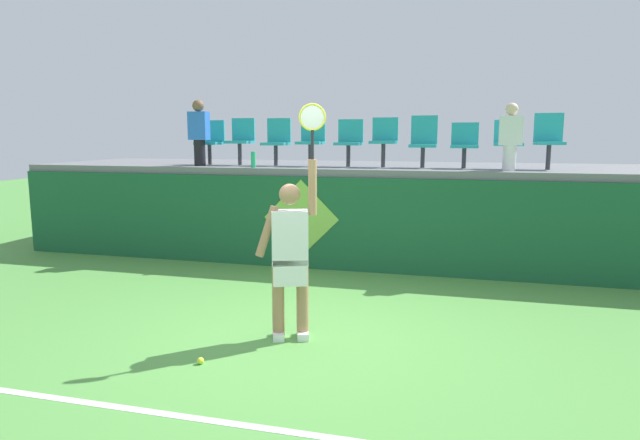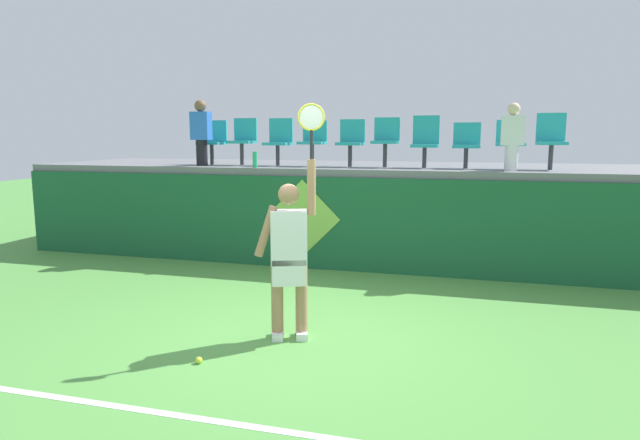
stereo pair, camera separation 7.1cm
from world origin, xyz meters
TOP-DOWN VIEW (x-y plane):
  - ground_plane at (0.00, 0.00)m, footprint 40.00×40.00m
  - court_back_wall at (0.00, 3.20)m, footprint 12.41×0.20m
  - spectator_platform at (0.00, 4.67)m, footprint 12.41×3.02m
  - court_baseline_stripe at (0.00, -1.78)m, footprint 11.17×0.08m
  - tennis_player at (-0.08, 0.05)m, footprint 0.73×0.37m
  - tennis_ball at (-0.71, -0.83)m, footprint 0.07×0.07m
  - water_bottle at (-1.78, 3.30)m, footprint 0.08×0.08m
  - stadium_chair_0 at (-2.92, 4.06)m, footprint 0.44×0.42m
  - stadium_chair_1 at (-2.32, 4.06)m, footprint 0.44×0.42m
  - stadium_chair_2 at (-1.63, 4.06)m, footprint 0.44×0.42m
  - stadium_chair_3 at (-0.98, 4.05)m, footprint 0.44×0.42m
  - stadium_chair_4 at (-0.30, 4.06)m, footprint 0.44×0.42m
  - stadium_chair_5 at (0.31, 4.06)m, footprint 0.44×0.42m
  - stadium_chair_6 at (0.97, 4.07)m, footprint 0.44×0.42m
  - stadium_chair_7 at (1.64, 4.06)m, footprint 0.44×0.42m
  - stadium_chair_8 at (2.32, 4.05)m, footprint 0.44×0.42m
  - stadium_chair_9 at (2.93, 4.06)m, footprint 0.44×0.42m
  - spectator_0 at (-2.92, 3.59)m, footprint 0.34×0.21m
  - spectator_1 at (2.32, 3.60)m, footprint 0.34×0.20m
  - wall_signage_mount at (-0.89, 3.10)m, footprint 1.27×0.01m

SIDE VIEW (x-z plane):
  - ground_plane at x=0.00m, z-range 0.00..0.00m
  - wall_signage_mount at x=-0.89m, z-range -0.73..0.74m
  - court_baseline_stripe at x=0.00m, z-range 0.00..0.01m
  - tennis_ball at x=-0.71m, z-range 0.00..0.07m
  - court_back_wall at x=0.00m, z-range 0.00..1.51m
  - tennis_player at x=-0.08m, z-range -0.31..2.19m
  - spectator_platform at x=0.00m, z-range 1.51..1.63m
  - water_bottle at x=-1.78m, z-range 1.63..1.90m
  - stadium_chair_7 at x=1.64m, z-range 1.68..2.43m
  - stadium_chair_8 at x=2.32m, z-range 1.69..2.48m
  - stadium_chair_4 at x=-0.30m, z-range 1.69..2.50m
  - stadium_chair_0 at x=-2.92m, z-range 1.69..2.50m
  - stadium_chair_3 at x=-0.98m, z-range 1.70..2.49m
  - stadium_chair_6 at x=0.97m, z-range 1.66..2.53m
  - stadium_chair_2 at x=-1.63m, z-range 1.68..2.52m
  - stadium_chair_5 at x=0.31m, z-range 1.70..2.54m
  - stadium_chair_1 at x=-2.32m, z-range 1.69..2.54m
  - stadium_chair_9 at x=2.93m, z-range 1.69..2.58m
  - spectator_1 at x=2.32m, z-range 1.65..2.68m
  - spectator_0 at x=-2.92m, z-range 1.67..2.82m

